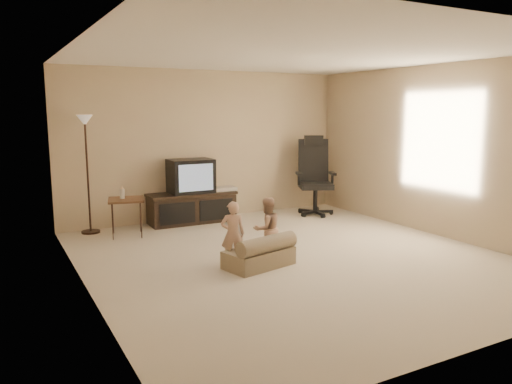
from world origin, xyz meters
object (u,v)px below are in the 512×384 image
Objects in this scene: tv_stand at (192,196)px; side_table at (126,200)px; toddler_left at (233,234)px; floor_lamp at (86,148)px; office_chair at (315,186)px; toddler_right at (267,229)px; child_sofa at (261,254)px.

side_table is at bearing -161.17° from tv_stand.
side_table is at bearing -50.15° from toddler_left.
floor_lamp reaches higher than side_table.
toddler_right is at bearing -112.07° from office_chair.
child_sofa is 0.41m from toddler_left.
tv_stand is 2.40m from toddler_right.
child_sofa is (-0.16, -2.64, -0.27)m from tv_stand.
office_chair is 1.56× the size of child_sofa.
toddler_left is at bearing 132.35° from child_sofa.
tv_stand is at bearing -92.16° from toddler_right.
child_sofa is 1.14× the size of toddler_left.
office_chair is 3.31m from toddler_left.
tv_stand is 1.24m from side_table.
tv_stand reaches higher than toddler_left.
child_sofa is (1.02, -2.25, -0.38)m from side_table.
side_table is 2.20m from toddler_left.
tv_stand is 1.96× the size of side_table.
toddler_left is 1.01× the size of toddler_right.
toddler_left is (-0.28, 0.19, 0.23)m from child_sofa.
toddler_right is at bearing -55.56° from floor_lamp.
toddler_left reaches higher than toddler_right.
toddler_right is at bearing -153.95° from toddler_left.
toddler_right is at bearing 35.07° from child_sofa.
floor_lamp is at bearing 134.99° from side_table.
floor_lamp is 2.25× the size of toddler_left.
toddler_left is at bearing -64.64° from floor_lamp.
toddler_right reaches higher than child_sofa.
side_table is 0.42× the size of floor_lamp.
toddler_right is (1.24, -2.01, -0.15)m from side_table.
office_chair is 0.79× the size of floor_lamp.
child_sofa is at bearing -61.49° from floor_lamp.
office_chair is 3.35m from side_table.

